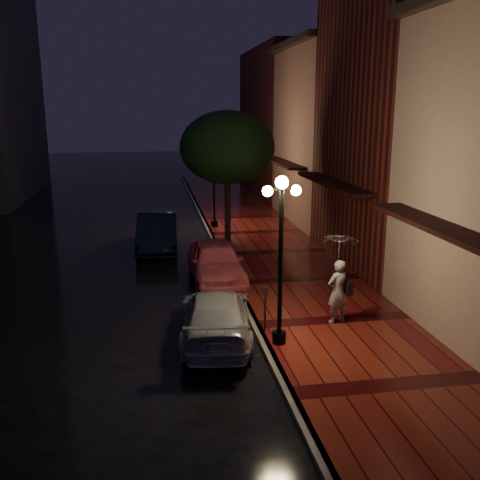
{
  "coord_description": "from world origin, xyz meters",
  "views": [
    {
      "loc": [
        -2.73,
        -17.38,
        6.04
      ],
      "look_at": [
        0.34,
        1.04,
        1.4
      ],
      "focal_mm": 40.0,
      "sensor_mm": 36.0,
      "label": 1
    }
  ],
  "objects_px": {
    "navy_car": "(157,232)",
    "woman_with_umbrella": "(339,265)",
    "street_tree": "(227,150)",
    "streetlamp_near": "(281,251)",
    "silver_car": "(216,316)",
    "parking_meter": "(265,305)",
    "pink_car": "(216,262)",
    "streetlamp_far": "(214,179)"
  },
  "relations": [
    {
      "from": "street_tree",
      "to": "woman_with_umbrella",
      "type": "xyz_separation_m",
      "value": [
        1.66,
        -9.92,
        -2.41
      ]
    },
    {
      "from": "woman_with_umbrella",
      "to": "parking_meter",
      "type": "distance_m",
      "value": 2.33
    },
    {
      "from": "streetlamp_far",
      "to": "parking_meter",
      "type": "relative_size",
      "value": 3.45
    },
    {
      "from": "streetlamp_far",
      "to": "parking_meter",
      "type": "xyz_separation_m",
      "value": [
        -0.2,
        -13.21,
        -1.69
      ]
    },
    {
      "from": "navy_car",
      "to": "woman_with_umbrella",
      "type": "bearing_deg",
      "value": -60.75
    },
    {
      "from": "streetlamp_near",
      "to": "streetlamp_far",
      "type": "height_order",
      "value": "same"
    },
    {
      "from": "navy_car",
      "to": "silver_car",
      "type": "distance_m",
      "value": 9.75
    },
    {
      "from": "streetlamp_near",
      "to": "navy_car",
      "type": "xyz_separation_m",
      "value": [
        -2.92,
        10.51,
        -1.81
      ]
    },
    {
      "from": "streetlamp_near",
      "to": "woman_with_umbrella",
      "type": "relative_size",
      "value": 1.69
    },
    {
      "from": "street_tree",
      "to": "silver_car",
      "type": "relative_size",
      "value": 1.3
    },
    {
      "from": "navy_car",
      "to": "street_tree",
      "type": "bearing_deg",
      "value": 10.81
    },
    {
      "from": "streetlamp_far",
      "to": "woman_with_umbrella",
      "type": "distance_m",
      "value": 13.1
    },
    {
      "from": "street_tree",
      "to": "navy_car",
      "type": "distance_m",
      "value": 4.71
    },
    {
      "from": "street_tree",
      "to": "parking_meter",
      "type": "distance_m",
      "value": 10.74
    },
    {
      "from": "silver_car",
      "to": "parking_meter",
      "type": "bearing_deg",
      "value": -176.15
    },
    {
      "from": "street_tree",
      "to": "streetlamp_near",
      "type": "bearing_deg",
      "value": -91.35
    },
    {
      "from": "streetlamp_far",
      "to": "silver_car",
      "type": "bearing_deg",
      "value": -96.6
    },
    {
      "from": "streetlamp_far",
      "to": "silver_car",
      "type": "height_order",
      "value": "streetlamp_far"
    },
    {
      "from": "pink_car",
      "to": "parking_meter",
      "type": "relative_size",
      "value": 3.53
    },
    {
      "from": "street_tree",
      "to": "silver_car",
      "type": "height_order",
      "value": "street_tree"
    },
    {
      "from": "woman_with_umbrella",
      "to": "silver_car",
      "type": "bearing_deg",
      "value": -16.65
    },
    {
      "from": "pink_car",
      "to": "street_tree",
      "type": "bearing_deg",
      "value": 76.38
    },
    {
      "from": "pink_car",
      "to": "silver_car",
      "type": "xyz_separation_m",
      "value": [
        -0.57,
        -4.73,
        -0.1
      ]
    },
    {
      "from": "streetlamp_far",
      "to": "street_tree",
      "type": "xyz_separation_m",
      "value": [
        0.26,
        -3.01,
        1.64
      ]
    },
    {
      "from": "navy_car",
      "to": "pink_car",
      "type": "bearing_deg",
      "value": -66.07
    },
    {
      "from": "silver_car",
      "to": "parking_meter",
      "type": "relative_size",
      "value": 3.57
    },
    {
      "from": "pink_car",
      "to": "navy_car",
      "type": "bearing_deg",
      "value": 110.8
    },
    {
      "from": "streetlamp_far",
      "to": "navy_car",
      "type": "bearing_deg",
      "value": -129.84
    },
    {
      "from": "streetlamp_near",
      "to": "navy_car",
      "type": "distance_m",
      "value": 11.05
    },
    {
      "from": "streetlamp_near",
      "to": "silver_car",
      "type": "bearing_deg",
      "value": 150.52
    },
    {
      "from": "navy_car",
      "to": "silver_car",
      "type": "xyz_separation_m",
      "value": [
        1.4,
        -9.65,
        -0.15
      ]
    },
    {
      "from": "parking_meter",
      "to": "navy_car",
      "type": "bearing_deg",
      "value": 88.07
    },
    {
      "from": "pink_car",
      "to": "woman_with_umbrella",
      "type": "relative_size",
      "value": 1.73
    },
    {
      "from": "navy_car",
      "to": "woman_with_umbrella",
      "type": "relative_size",
      "value": 1.89
    },
    {
      "from": "pink_car",
      "to": "navy_car",
      "type": "relative_size",
      "value": 0.92
    },
    {
      "from": "woman_with_umbrella",
      "to": "parking_meter",
      "type": "relative_size",
      "value": 2.04
    },
    {
      "from": "silver_car",
      "to": "parking_meter",
      "type": "xyz_separation_m",
      "value": [
        1.32,
        -0.07,
        0.26
      ]
    },
    {
      "from": "silver_car",
      "to": "woman_with_umbrella",
      "type": "xyz_separation_m",
      "value": [
        3.44,
        0.21,
        1.19
      ]
    },
    {
      "from": "navy_car",
      "to": "woman_with_umbrella",
      "type": "xyz_separation_m",
      "value": [
        4.84,
        -9.44,
        1.04
      ]
    },
    {
      "from": "pink_car",
      "to": "woman_with_umbrella",
      "type": "distance_m",
      "value": 5.47
    },
    {
      "from": "navy_car",
      "to": "parking_meter",
      "type": "xyz_separation_m",
      "value": [
        2.72,
        -9.71,
        0.11
      ]
    },
    {
      "from": "street_tree",
      "to": "woman_with_umbrella",
      "type": "bearing_deg",
      "value": -80.5
    }
  ]
}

